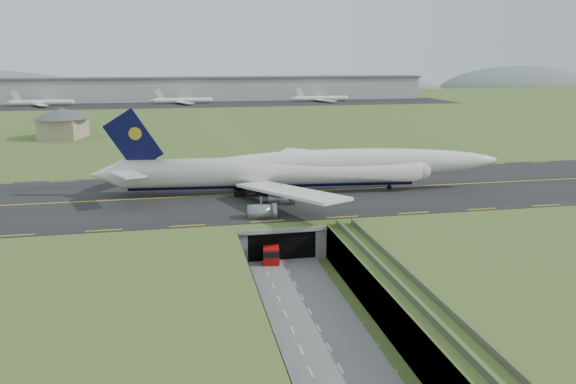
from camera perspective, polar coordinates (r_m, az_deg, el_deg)
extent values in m
plane|color=#466126|center=(91.68, 0.34, -8.72)|extent=(900.00, 900.00, 0.00)
cube|color=gray|center=(90.58, 0.34, -6.96)|extent=(800.00, 800.00, 6.00)
cube|color=slate|center=(84.90, 1.37, -10.54)|extent=(12.00, 75.00, 0.20)
cube|color=black|center=(120.78, -2.80, -0.17)|extent=(800.00, 44.00, 0.18)
cube|color=gray|center=(107.56, -1.69, -2.22)|extent=(16.00, 22.00, 1.00)
cube|color=gray|center=(107.39, -5.38, -3.69)|extent=(2.00, 22.00, 6.00)
cube|color=gray|center=(109.59, 1.93, -3.28)|extent=(2.00, 22.00, 6.00)
cube|color=black|center=(103.72, -1.22, -4.55)|extent=(12.00, 12.00, 5.00)
cube|color=#A8A8A3|center=(97.11, -0.60, -3.91)|extent=(17.00, 0.50, 0.80)
cube|color=#A8A8A3|center=(76.16, 11.45, -9.09)|extent=(3.00, 53.00, 0.50)
cube|color=gray|center=(75.37, 10.48, -8.67)|extent=(0.06, 53.00, 1.00)
cube|color=gray|center=(76.40, 12.46, -8.45)|extent=(0.06, 53.00, 1.00)
cylinder|color=#A8A8A3|center=(69.62, 14.40, -14.25)|extent=(0.90, 0.90, 5.60)
cylinder|color=#A8A8A3|center=(79.45, 10.65, -10.42)|extent=(0.90, 0.90, 5.60)
cylinder|color=#A8A8A3|center=(89.81, 7.81, -7.42)|extent=(0.90, 0.90, 5.60)
cylinder|color=silver|center=(120.33, -1.52, 2.14)|extent=(64.60, 11.77, 6.05)
sphere|color=silver|center=(126.96, 13.11, 2.40)|extent=(6.44, 6.44, 5.93)
cone|color=silver|center=(122.66, -18.05, 1.69)|extent=(7.11, 6.32, 5.75)
ellipsoid|color=silver|center=(122.66, 6.60, 2.92)|extent=(66.08, 11.42, 6.36)
ellipsoid|color=black|center=(126.52, 12.73, 2.73)|extent=(4.46, 3.02, 2.12)
cylinder|color=black|center=(120.82, -1.52, 1.04)|extent=(61.09, 7.98, 2.54)
cube|color=silver|center=(135.47, -1.24, 3.03)|extent=(21.72, 26.99, 2.55)
cube|color=silver|center=(128.21, -14.99, 3.04)|extent=(9.25, 11.05, 0.97)
cube|color=silver|center=(106.00, 0.16, 0.04)|extent=(17.93, 28.50, 2.55)
cube|color=silver|center=(114.47, -16.03, 1.74)|extent=(7.97, 11.25, 0.97)
cube|color=black|center=(120.33, -15.43, 5.08)|extent=(12.03, 1.64, 13.38)
cylinder|color=gold|center=(120.06, -15.24, 5.76)|extent=(2.70, 0.90, 2.65)
cylinder|color=slate|center=(129.95, -1.53, 1.26)|extent=(5.18, 3.55, 3.12)
cylinder|color=slate|center=(139.38, -3.70, 2.08)|extent=(5.18, 3.55, 3.12)
cylinder|color=slate|center=(112.52, -0.79, -0.69)|extent=(5.18, 3.55, 3.12)
cylinder|color=slate|center=(102.63, -2.76, -2.12)|extent=(5.18, 3.55, 3.12)
cylinder|color=black|center=(125.88, 10.24, 0.48)|extent=(1.08, 0.56, 1.04)
cube|color=black|center=(120.95, -3.52, 0.21)|extent=(6.24, 7.10, 1.32)
cube|color=#AD0D0B|center=(98.82, -1.76, -6.02)|extent=(3.69, 7.53, 2.89)
cube|color=black|center=(98.62, -1.76, -5.70)|extent=(3.76, 7.64, 0.96)
cube|color=black|center=(99.23, -1.75, -6.67)|extent=(3.43, 7.03, 0.48)
cylinder|color=black|center=(96.92, -2.47, -7.13)|extent=(0.46, 0.91, 0.87)
cylinder|color=black|center=(101.44, -2.50, -6.17)|extent=(0.46, 0.91, 0.87)
cylinder|color=black|center=(96.98, -0.97, -7.10)|extent=(0.46, 0.91, 0.87)
cylinder|color=black|center=(101.49, -1.08, -6.14)|extent=(0.46, 0.91, 0.87)
cube|color=tan|center=(218.78, -21.88, 6.03)|extent=(16.67, 16.67, 7.26)
cone|color=#4C4C51|center=(218.22, -22.00, 7.44)|extent=(24.45, 24.45, 3.63)
cube|color=#B2B2B2|center=(384.03, -8.83, 10.28)|extent=(300.00, 22.00, 15.00)
cube|color=#4C4C51|center=(383.69, -8.87, 11.39)|extent=(302.00, 24.00, 1.20)
cube|color=black|center=(354.64, -8.56, 8.83)|extent=(320.00, 50.00, 0.08)
cylinder|color=silver|center=(367.41, -23.73, 8.32)|extent=(34.00, 3.20, 3.20)
cylinder|color=silver|center=(359.08, -10.65, 9.13)|extent=(34.00, 3.20, 3.20)
cylinder|color=silver|center=(370.88, 3.33, 9.47)|extent=(34.00, 3.20, 3.20)
ellipsoid|color=slate|center=(532.47, 3.74, 9.41)|extent=(260.00, 91.00, 44.00)
ellipsoid|color=slate|center=(615.11, 22.29, 9.00)|extent=(180.00, 63.00, 60.00)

